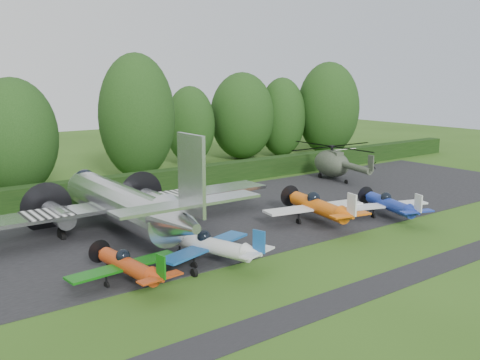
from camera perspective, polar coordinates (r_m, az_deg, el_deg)
ground at (r=33.21m, az=6.82°, el=-7.83°), size 160.00×160.00×0.00m
apron at (r=40.69m, az=-2.91°, el=-4.18°), size 70.00×18.00×0.01m
taxiway_verge at (r=29.44m, az=15.01°, el=-10.69°), size 70.00×2.00×0.00m
hedgerow at (r=49.96m, az=-9.95°, el=-1.44°), size 90.00×1.60×2.00m
transport_plane at (r=36.79m, az=-12.42°, el=-2.50°), size 25.10×19.25×8.04m
light_plane_red at (r=28.80m, az=-11.83°, el=-8.91°), size 6.25×6.57×2.40m
light_plane_white at (r=31.16m, az=-3.07°, el=-6.96°), size 6.76×7.11×2.60m
light_plane_orange at (r=39.67m, az=8.33°, el=-2.80°), size 7.96×8.37×3.06m
light_plane_blue at (r=42.26m, az=15.69°, el=-2.50°), size 6.75×7.10×2.60m
helicopter at (r=56.59m, az=9.79°, el=2.00°), size 11.00×12.88×3.54m
sign_board at (r=64.98m, az=11.06°, el=2.68°), size 3.66×0.14×2.06m
tree_0 at (r=83.23m, az=9.40°, el=6.79°), size 5.99×5.99×9.24m
tree_3 at (r=69.12m, az=0.23°, el=6.84°), size 8.25×8.25×11.10m
tree_4 at (r=51.74m, az=-22.95°, el=4.22°), size 7.63×7.63×10.60m
tree_5 at (r=56.81m, az=-10.96°, el=6.67°), size 7.90×7.90×13.02m
tree_7 at (r=74.06m, az=9.38°, el=7.52°), size 8.39×8.39×12.48m
tree_8 at (r=71.67m, az=4.49°, el=6.69°), size 6.27×6.27×10.42m
tree_9 at (r=65.44m, az=-5.33°, el=5.83°), size 6.02×6.02×9.46m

